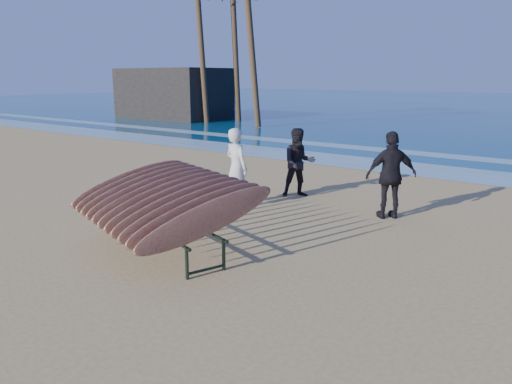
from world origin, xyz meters
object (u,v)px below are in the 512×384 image
person_white (237,168)px  building (173,94)px  surfboard_rack (163,200)px  person_dark_a (299,163)px  person_dark_b (391,175)px

person_white → building: bearing=-26.9°
person_white → surfboard_rack: bearing=119.4°
surfboard_rack → building: (-21.43, 20.10, 0.91)m
person_dark_a → person_dark_b: (2.68, -0.48, 0.07)m
person_dark_a → person_dark_b: 2.72m
surfboard_rack → person_dark_a: person_dark_a is taller
building → person_dark_b: bearing=-33.5°
building → person_dark_a: bearing=-35.9°
person_dark_b → person_dark_a: bearing=-53.9°
surfboard_rack → building: bearing=153.8°
person_dark_a → person_dark_b: bearing=-55.0°
person_white → person_dark_a: (0.57, 1.77, -0.06)m
person_white → person_dark_a: person_white is taller
surfboard_rack → person_dark_a: size_ratio=2.15×
surfboard_rack → person_dark_b: (2.33, 4.36, 0.04)m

